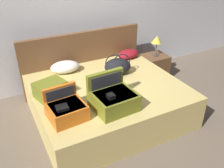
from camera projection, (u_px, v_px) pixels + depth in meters
ground_plane at (121, 130)px, 3.45m from camera, size 12.00×12.00×0.00m
back_wall at (73, 10)px, 4.08m from camera, size 8.00×0.10×2.60m
bed at (108, 101)px, 3.63m from camera, size 2.05×1.79×0.50m
headboard at (83, 61)px, 4.22m from camera, size 2.09×0.08×1.02m
hard_case_large at (113, 98)px, 2.99m from camera, size 0.52×0.49×0.41m
hard_case_medium at (66, 109)px, 2.82m from camera, size 0.43×0.42×0.34m
hard_case_small at (50, 89)px, 3.23m from camera, size 0.44×0.38×0.21m
duffel_bag at (118, 66)px, 3.76m from camera, size 0.46×0.36×0.33m
pillow_near_headboard at (128, 54)px, 4.34m from camera, size 0.44×0.32×0.15m
pillow_center_head at (65, 67)px, 3.84m from camera, size 0.48×0.34×0.18m
nightstand at (154, 67)px, 4.66m from camera, size 0.44×0.40×0.46m
table_lamp at (157, 40)px, 4.40m from camera, size 0.19×0.19×0.38m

